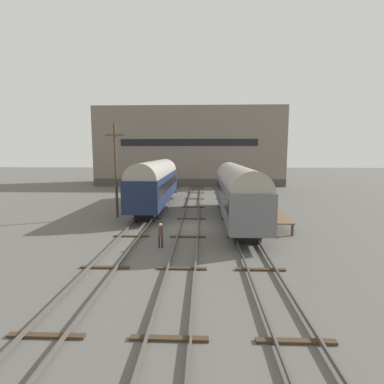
# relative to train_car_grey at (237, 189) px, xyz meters

# --- Properties ---
(ground_plane) EXTENTS (200.00, 200.00, 0.00)m
(ground_plane) POSITION_rel_train_car_grey_xyz_m (-4.12, -2.43, -2.87)
(ground_plane) COLOR #56544F
(track_left) EXTENTS (2.60, 60.00, 0.26)m
(track_left) POSITION_rel_train_car_grey_xyz_m (-8.23, -2.43, -2.72)
(track_left) COLOR #4C4742
(track_left) RESTS_ON ground
(track_middle) EXTENTS (2.60, 60.00, 0.26)m
(track_middle) POSITION_rel_train_car_grey_xyz_m (-4.12, -2.43, -2.72)
(track_middle) COLOR #4C4742
(track_middle) RESTS_ON ground
(track_right) EXTENTS (2.60, 60.00, 0.26)m
(track_right) POSITION_rel_train_car_grey_xyz_m (-0.00, -2.43, -2.72)
(track_right) COLOR #4C4742
(track_right) RESTS_ON ground
(train_car_grey) EXTENTS (2.89, 17.73, 5.02)m
(train_car_grey) POSITION_rel_train_car_grey_xyz_m (0.00, 0.00, 0.00)
(train_car_grey) COLOR black
(train_car_grey) RESTS_ON ground
(train_car_navy) EXTENTS (3.07, 17.77, 5.24)m
(train_car_navy) POSITION_rel_train_car_grey_xyz_m (-8.23, 6.32, 0.11)
(train_car_navy) COLOR black
(train_car_navy) RESTS_ON ground
(station_platform) EXTENTS (2.44, 10.16, 0.95)m
(station_platform) POSITION_rel_train_car_grey_xyz_m (2.54, 0.24, -2.00)
(station_platform) COLOR brown
(station_platform) RESTS_ON ground
(bench) EXTENTS (1.40, 0.40, 0.91)m
(bench) POSITION_rel_train_car_grey_xyz_m (2.51, -1.35, -1.43)
(bench) COLOR brown
(bench) RESTS_ON station_platform
(person_worker) EXTENTS (0.32, 0.32, 1.63)m
(person_worker) POSITION_rel_train_car_grey_xyz_m (-5.75, -7.86, -1.89)
(person_worker) COLOR #282833
(person_worker) RESTS_ON ground
(utility_pole) EXTENTS (1.80, 0.24, 8.77)m
(utility_pole) POSITION_rel_train_car_grey_xyz_m (-11.16, 1.13, 1.68)
(utility_pole) COLOR #473828
(utility_pole) RESTS_ON ground
(warehouse_building) EXTENTS (34.87, 11.26, 14.42)m
(warehouse_building) POSITION_rel_train_car_grey_xyz_m (-5.57, 32.88, 4.34)
(warehouse_building) COLOR #46403A
(warehouse_building) RESTS_ON ground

